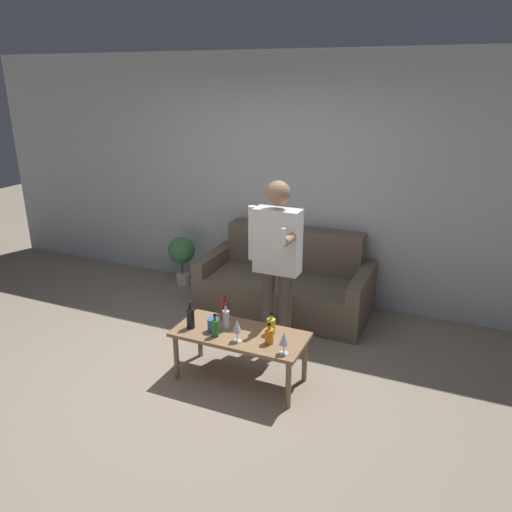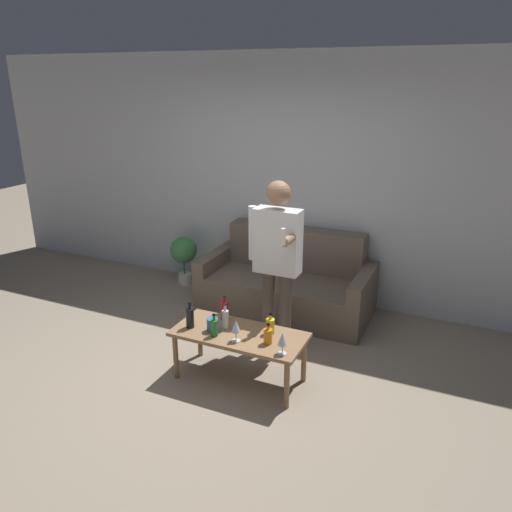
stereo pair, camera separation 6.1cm
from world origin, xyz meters
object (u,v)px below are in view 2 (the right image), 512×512
(coffee_table, at_px, (239,338))
(person_standing_front, at_px, (277,254))
(bottle_orange, at_px, (190,317))
(couch, at_px, (288,283))

(coffee_table, height_order, person_standing_front, person_standing_front)
(coffee_table, bearing_deg, bottle_orange, -169.12)
(person_standing_front, bearing_deg, coffee_table, -97.62)
(bottle_orange, distance_m, person_standing_front, 0.94)
(couch, bearing_deg, bottle_orange, -100.75)
(couch, bearing_deg, coffee_table, -85.02)
(couch, relative_size, person_standing_front, 1.13)
(person_standing_front, bearing_deg, bottle_orange, -126.06)
(bottle_orange, bearing_deg, person_standing_front, 53.94)
(bottle_orange, bearing_deg, coffee_table, 10.88)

